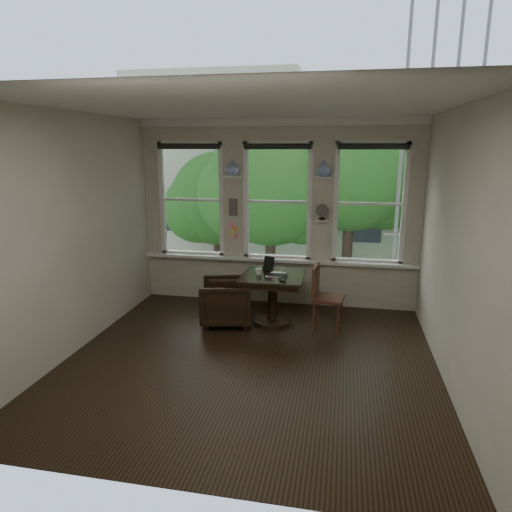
% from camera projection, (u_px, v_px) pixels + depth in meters
% --- Properties ---
extents(ground, '(4.50, 4.50, 0.00)m').
position_uv_depth(ground, '(250.00, 360.00, 5.63)').
color(ground, black).
rests_on(ground, ground).
extents(ceiling, '(4.50, 4.50, 0.00)m').
position_uv_depth(ceiling, '(249.00, 106.00, 4.92)').
color(ceiling, silver).
rests_on(ceiling, ground).
extents(wall_back, '(4.50, 0.00, 4.50)m').
position_uv_depth(wall_back, '(278.00, 214.00, 7.42)').
color(wall_back, beige).
rests_on(wall_back, ground).
extents(wall_front, '(4.50, 0.00, 4.50)m').
position_uv_depth(wall_front, '(182.00, 307.00, 3.13)').
color(wall_front, beige).
rests_on(wall_front, ground).
extents(wall_left, '(0.00, 4.50, 4.50)m').
position_uv_depth(wall_left, '(73.00, 235.00, 5.70)').
color(wall_left, beige).
rests_on(wall_left, ground).
extents(wall_right, '(0.00, 4.50, 4.50)m').
position_uv_depth(wall_right, '(455.00, 250.00, 4.86)').
color(wall_right, beige).
rests_on(wall_right, ground).
extents(window_left, '(1.10, 0.12, 1.90)m').
position_uv_depth(window_left, '(192.00, 200.00, 7.65)').
color(window_left, white).
rests_on(window_left, ground).
extents(window_center, '(1.10, 0.12, 1.90)m').
position_uv_depth(window_center, '(278.00, 202.00, 7.38)').
color(window_center, white).
rests_on(window_center, ground).
extents(window_right, '(1.10, 0.12, 1.90)m').
position_uv_depth(window_right, '(370.00, 204.00, 7.11)').
color(window_right, white).
rests_on(window_right, ground).
extents(shelf_left, '(0.26, 0.16, 0.03)m').
position_uv_depth(shelf_left, '(232.00, 176.00, 7.32)').
color(shelf_left, white).
rests_on(shelf_left, ground).
extents(shelf_right, '(0.26, 0.16, 0.03)m').
position_uv_depth(shelf_right, '(323.00, 178.00, 7.05)').
color(shelf_right, white).
rests_on(shelf_right, ground).
extents(intercom, '(0.14, 0.06, 0.28)m').
position_uv_depth(intercom, '(233.00, 207.00, 7.47)').
color(intercom, '#59544F').
rests_on(intercom, ground).
extents(sticky_notes, '(0.16, 0.01, 0.24)m').
position_uv_depth(sticky_notes, '(234.00, 228.00, 7.56)').
color(sticky_notes, pink).
rests_on(sticky_notes, ground).
extents(desk_fan, '(0.20, 0.20, 0.24)m').
position_uv_depth(desk_fan, '(322.00, 214.00, 7.17)').
color(desk_fan, '#59544F').
rests_on(desk_fan, ground).
extents(vase_left, '(0.24, 0.24, 0.25)m').
position_uv_depth(vase_left, '(232.00, 168.00, 7.29)').
color(vase_left, white).
rests_on(vase_left, shelf_left).
extents(vase_right, '(0.24, 0.24, 0.25)m').
position_uv_depth(vase_right, '(324.00, 168.00, 7.02)').
color(vase_right, white).
rests_on(vase_right, shelf_right).
extents(table, '(0.90, 0.90, 0.75)m').
position_uv_depth(table, '(273.00, 299.00, 6.73)').
color(table, black).
rests_on(table, ground).
extents(armchair_left, '(0.87, 0.85, 0.67)m').
position_uv_depth(armchair_left, '(226.00, 302.00, 6.74)').
color(armchair_left, black).
rests_on(armchair_left, ground).
extents(cushion_red, '(0.45, 0.45, 0.06)m').
position_uv_depth(cushion_red, '(226.00, 294.00, 6.71)').
color(cushion_red, maroon).
rests_on(cushion_red, armchair_left).
extents(side_chair_right, '(0.47, 0.47, 0.92)m').
position_uv_depth(side_chair_right, '(328.00, 298.00, 6.52)').
color(side_chair_right, '#49251A').
rests_on(side_chair_right, ground).
extents(laptop, '(0.31, 0.21, 0.02)m').
position_uv_depth(laptop, '(277.00, 276.00, 6.54)').
color(laptop, black).
rests_on(laptop, table).
extents(mug, '(0.13, 0.13, 0.10)m').
position_uv_depth(mug, '(258.00, 272.00, 6.63)').
color(mug, white).
rests_on(mug, table).
extents(drinking_glass, '(0.15, 0.15, 0.10)m').
position_uv_depth(drinking_glass, '(283.00, 278.00, 6.31)').
color(drinking_glass, white).
rests_on(drinking_glass, table).
extents(tablet, '(0.17, 0.12, 0.22)m').
position_uv_depth(tablet, '(269.00, 264.00, 6.83)').
color(tablet, black).
rests_on(tablet, table).
extents(papers, '(0.27, 0.34, 0.00)m').
position_uv_depth(papers, '(276.00, 275.00, 6.65)').
color(papers, silver).
rests_on(papers, table).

